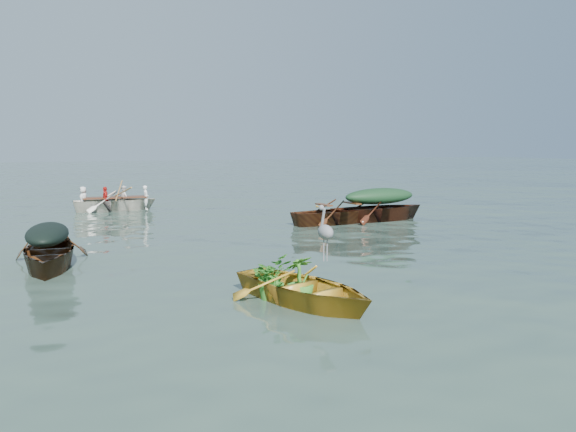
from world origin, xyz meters
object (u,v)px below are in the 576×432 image
Objects in this scene: yellow_dinghy at (303,304)px; rowed_boat at (116,211)px; dark_covered_boat at (49,267)px; heron at (325,242)px; green_tarp_boat at (379,221)px; open_wooden_boat at (338,223)px.

yellow_dinghy is 0.80× the size of rowed_boat.
heron is (4.24, -4.06, 0.91)m from dark_covered_boat.
yellow_dinghy is 0.72× the size of green_tarp_boat.
yellow_dinghy is 13.82m from rowed_boat.
open_wooden_boat is 4.70× the size of heron.
green_tarp_boat is (6.04, 7.77, 0.00)m from yellow_dinghy.
heron is at bearing 145.89° from open_wooden_boat.
green_tarp_boat reaches higher than rowed_boat.
heron is (-4.01, -7.43, 0.91)m from open_wooden_boat.
green_tarp_boat is 9.73m from rowed_boat.
rowed_boat is at bearing 77.38° from heron.
green_tarp_boat reaches higher than dark_covered_boat.
yellow_dinghy is 0.77× the size of open_wooden_boat.
yellow_dinghy is 3.61× the size of heron.
heron is at bearing 5.19° from yellow_dinghy.
open_wooden_boat is at bearing 90.00° from green_tarp_boat.
heron reaches higher than yellow_dinghy.
yellow_dinghy is 8.91m from open_wooden_boat.
open_wooden_boat is at bearing 39.98° from heron.
heron reaches higher than rowed_boat.
yellow_dinghy is 1.07m from heron.
green_tarp_boat is at bearing 31.94° from heron.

